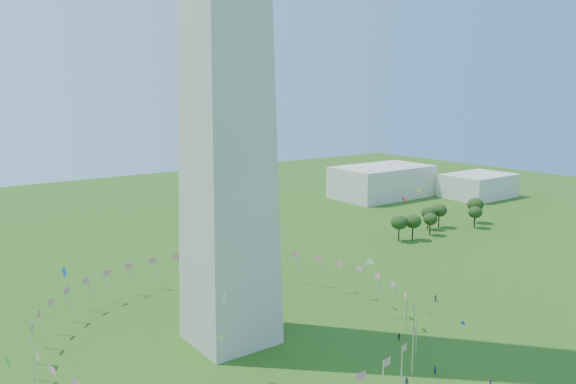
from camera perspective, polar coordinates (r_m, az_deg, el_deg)
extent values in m
cylinder|color=silver|center=(150.29, 7.56, -9.23)|extent=(0.24, 0.24, 9.00)
cylinder|color=silver|center=(154.68, 5.59, -8.61)|extent=(0.24, 0.24, 9.00)
cylinder|color=silver|center=(158.36, 3.46, -8.13)|extent=(0.24, 0.24, 9.00)
cylinder|color=silver|center=(161.28, 1.20, -7.76)|extent=(0.24, 0.24, 9.00)
cylinder|color=silver|center=(163.39, -1.16, -7.52)|extent=(0.24, 0.24, 9.00)
cylinder|color=silver|center=(164.66, -3.57, -7.40)|extent=(0.24, 0.24, 9.00)
cylinder|color=silver|center=(165.07, -6.01, -7.39)|extent=(0.24, 0.24, 9.00)
cylinder|color=silver|center=(164.62, -8.45, -7.50)|extent=(0.24, 0.24, 9.00)
cylinder|color=silver|center=(163.31, -10.85, -7.72)|extent=(0.24, 0.24, 9.00)
cylinder|color=silver|center=(161.16, -13.19, -8.06)|extent=(0.24, 0.24, 9.00)
cylinder|color=silver|center=(158.21, -15.43, -8.51)|extent=(0.24, 0.24, 9.00)
cylinder|color=silver|center=(154.49, -17.55, -9.08)|extent=(0.24, 0.24, 9.00)
cylinder|color=silver|center=(150.08, -19.48, -9.78)|extent=(0.24, 0.24, 9.00)
cylinder|color=silver|center=(145.05, -21.19, -10.59)|extent=(0.24, 0.24, 9.00)
cylinder|color=silver|center=(139.49, -22.63, -11.54)|extent=(0.24, 0.24, 9.00)
cylinder|color=silver|center=(133.52, -23.72, -12.61)|extent=(0.24, 0.24, 9.00)
cylinder|color=silver|center=(127.27, -24.39, -13.80)|extent=(0.24, 0.24, 9.00)
cylinder|color=silver|center=(120.91, -24.54, -15.11)|extent=(0.24, 0.24, 9.00)
cylinder|color=silver|center=(114.62, -24.09, -16.51)|extent=(0.24, 0.24, 9.00)
cylinder|color=silver|center=(108.90, 11.46, -17.25)|extent=(0.24, 0.24, 9.00)
cylinder|color=silver|center=(114.90, 12.53, -15.75)|extent=(0.24, 0.24, 9.00)
cylinder|color=silver|center=(121.19, 12.90, -14.34)|extent=(0.24, 0.24, 9.00)
cylinder|color=silver|center=(127.55, 12.67, -13.04)|extent=(0.24, 0.24, 9.00)
cylinder|color=silver|center=(133.79, 11.94, -11.88)|extent=(0.24, 0.24, 9.00)
cylinder|color=silver|center=(139.75, 10.79, -10.86)|extent=(0.24, 0.24, 9.00)
cylinder|color=silver|center=(145.29, 9.31, -9.97)|extent=(0.24, 0.24, 9.00)
cube|color=beige|center=(293.97, 9.53, 1.05)|extent=(50.00, 30.00, 16.00)
cube|color=beige|center=(306.19, 18.80, 0.63)|extent=(35.00, 25.00, 12.00)
imported|color=#1D2643|center=(112.42, 11.94, -18.37)|extent=(1.00, 1.39, 1.94)
imported|color=black|center=(130.58, 11.24, -14.21)|extent=(0.86, 0.74, 1.54)
imported|color=#1B1E40|center=(118.03, 14.72, -17.11)|extent=(0.69, 0.54, 1.66)
imported|color=#3B1A50|center=(115.75, 19.87, -17.89)|extent=(0.83, 0.66, 1.99)
imported|color=#262626|center=(154.51, 14.76, -10.37)|extent=(0.79, 0.97, 1.71)
plane|color=white|center=(105.05, 8.28, -7.07)|extent=(1.75, 2.05, 2.26)
plane|color=blue|center=(87.54, -21.78, -7.53)|extent=(0.46, 1.40, 1.45)
plane|color=yellow|center=(99.63, -6.88, -14.37)|extent=(1.08, 0.80, 1.20)
plane|color=red|center=(101.16, 11.71, -0.77)|extent=(1.40, 1.55, 1.40)
plane|color=yellow|center=(137.41, 7.95, -0.24)|extent=(0.66, 0.91, 1.11)
plane|color=blue|center=(129.86, 17.36, -12.60)|extent=(0.75, 1.32, 1.32)
plane|color=green|center=(106.38, -6.52, -10.53)|extent=(1.63, 1.02, 1.80)
plane|color=green|center=(119.57, -26.54, -15.30)|extent=(0.89, 1.95, 2.02)
plane|color=yellow|center=(139.20, 13.13, 0.18)|extent=(1.20, 0.36, 1.23)
ellipsoid|color=#294717|center=(208.88, 11.21, -3.68)|extent=(6.09, 6.09, 9.52)
ellipsoid|color=#294717|center=(211.74, 12.57, -3.54)|extent=(6.08, 6.08, 9.50)
ellipsoid|color=#294717|center=(220.22, 14.24, -3.22)|extent=(5.44, 5.44, 8.50)
ellipsoid|color=#294717|center=(228.97, 14.05, -2.63)|extent=(5.78, 5.78, 9.04)
ellipsoid|color=#294717|center=(233.37, 15.10, -2.37)|extent=(6.09, 6.09, 9.51)
ellipsoid|color=#294717|center=(236.79, 18.46, -2.47)|extent=(5.56, 5.56, 8.69)
ellipsoid|color=#294717|center=(245.65, 18.46, -1.81)|extent=(6.70, 6.70, 10.46)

